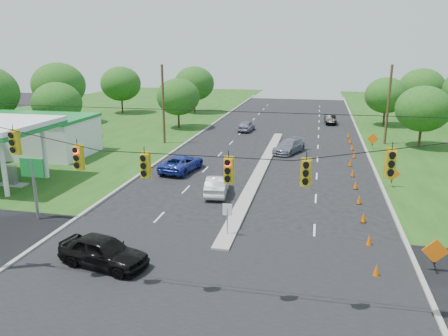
% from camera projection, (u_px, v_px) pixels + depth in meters
% --- Properties ---
extents(ground, '(160.00, 160.00, 0.00)m').
position_uv_depth(ground, '(200.00, 290.00, 20.02)').
color(ground, black).
rests_on(ground, ground).
extents(cross_street, '(160.00, 14.00, 0.02)m').
position_uv_depth(cross_street, '(200.00, 290.00, 20.02)').
color(cross_street, black).
rests_on(cross_street, ground).
extents(curb_left, '(0.25, 110.00, 0.16)m').
position_uv_depth(curb_left, '(184.00, 144.00, 50.36)').
color(curb_left, gray).
rests_on(curb_left, ground).
extents(curb_right, '(0.25, 110.00, 0.16)m').
position_uv_depth(curb_right, '(367.00, 153.00, 46.22)').
color(curb_right, gray).
rests_on(curb_right, ground).
extents(median, '(1.00, 34.00, 0.18)m').
position_uv_depth(median, '(261.00, 170.00, 39.81)').
color(median, gray).
rests_on(median, ground).
extents(median_sign, '(0.55, 0.06, 2.05)m').
position_uv_depth(median_sign, '(227.00, 213.00, 25.29)').
color(median_sign, gray).
rests_on(median_sign, ground).
extents(signal_span, '(25.60, 0.32, 9.00)m').
position_uv_depth(signal_span, '(191.00, 194.00, 17.77)').
color(signal_span, '#422D1C').
rests_on(signal_span, ground).
extents(utility_pole_far_left, '(0.28, 0.28, 9.00)m').
position_uv_depth(utility_pole_far_left, '(163.00, 105.00, 49.66)').
color(utility_pole_far_left, '#422D1C').
rests_on(utility_pole_far_left, ground).
extents(utility_pole_far_right, '(0.28, 0.28, 9.00)m').
position_uv_depth(utility_pole_far_right, '(388.00, 105.00, 49.25)').
color(utility_pole_far_right, '#422D1C').
rests_on(utility_pole_far_right, ground).
extents(gas_station, '(18.40, 19.70, 5.20)m').
position_uv_depth(gas_station, '(24.00, 133.00, 43.26)').
color(gas_station, white).
rests_on(gas_station, ground).
extents(cone_0, '(0.32, 0.32, 0.70)m').
position_uv_depth(cone_0, '(376.00, 270.00, 21.11)').
color(cone_0, '#E05500').
rests_on(cone_0, ground).
extents(cone_1, '(0.32, 0.32, 0.70)m').
position_uv_depth(cone_1, '(369.00, 240.00, 24.41)').
color(cone_1, '#E05500').
rests_on(cone_1, ground).
extents(cone_2, '(0.32, 0.32, 0.70)m').
position_uv_depth(cone_2, '(364.00, 217.00, 27.71)').
color(cone_2, '#E05500').
rests_on(cone_2, ground).
extents(cone_3, '(0.32, 0.32, 0.70)m').
position_uv_depth(cone_3, '(359.00, 199.00, 31.01)').
color(cone_3, '#E05500').
rests_on(cone_3, ground).
extents(cone_4, '(0.32, 0.32, 0.70)m').
position_uv_depth(cone_4, '(356.00, 185.00, 34.30)').
color(cone_4, '#E05500').
rests_on(cone_4, ground).
extents(cone_5, '(0.32, 0.32, 0.70)m').
position_uv_depth(cone_5, '(353.00, 173.00, 37.60)').
color(cone_5, '#E05500').
rests_on(cone_5, ground).
extents(cone_6, '(0.32, 0.32, 0.70)m').
position_uv_depth(cone_6, '(350.00, 163.00, 40.90)').
color(cone_6, '#E05500').
rests_on(cone_6, ground).
extents(cone_7, '(0.32, 0.32, 0.70)m').
position_uv_depth(cone_7, '(354.00, 155.00, 44.08)').
color(cone_7, '#E05500').
rests_on(cone_7, ground).
extents(cone_8, '(0.32, 0.32, 0.70)m').
position_uv_depth(cone_8, '(352.00, 147.00, 47.37)').
color(cone_8, '#E05500').
rests_on(cone_8, ground).
extents(cone_9, '(0.32, 0.32, 0.70)m').
position_uv_depth(cone_9, '(350.00, 141.00, 50.67)').
color(cone_9, '#E05500').
rests_on(cone_9, ground).
extents(cone_10, '(0.32, 0.32, 0.70)m').
position_uv_depth(cone_10, '(348.00, 135.00, 53.97)').
color(cone_10, '#E05500').
rests_on(cone_10, ground).
extents(work_sign_0, '(1.27, 0.58, 1.37)m').
position_uv_depth(work_sign_0, '(435.00, 252.00, 21.29)').
color(work_sign_0, black).
rests_on(work_sign_0, ground).
extents(work_sign_1, '(1.27, 0.58, 1.37)m').
position_uv_depth(work_sign_1, '(392.00, 174.00, 34.48)').
color(work_sign_1, black).
rests_on(work_sign_1, ground).
extents(work_sign_2, '(1.27, 0.58, 1.37)m').
position_uv_depth(work_sign_2, '(373.00, 139.00, 47.67)').
color(work_sign_2, black).
rests_on(work_sign_2, ground).
extents(tree_2, '(5.88, 5.88, 6.86)m').
position_uv_depth(tree_2, '(57.00, 103.00, 52.47)').
color(tree_2, black).
rests_on(tree_2, ground).
extents(tree_3, '(7.56, 7.56, 8.82)m').
position_uv_depth(tree_3, '(59.00, 85.00, 62.79)').
color(tree_3, black).
rests_on(tree_3, ground).
extents(tree_4, '(6.72, 6.72, 7.84)m').
position_uv_depth(tree_4, '(121.00, 84.00, 73.44)').
color(tree_4, black).
rests_on(tree_4, ground).
extents(tree_5, '(5.88, 5.88, 6.86)m').
position_uv_depth(tree_5, '(178.00, 97.00, 59.43)').
color(tree_5, black).
rests_on(tree_5, ground).
extents(tree_6, '(6.72, 6.72, 7.84)m').
position_uv_depth(tree_6, '(194.00, 84.00, 73.81)').
color(tree_6, black).
rests_on(tree_6, ground).
extents(tree_9, '(5.88, 5.88, 6.86)m').
position_uv_depth(tree_9, '(423.00, 109.00, 47.63)').
color(tree_9, black).
rests_on(tree_9, ground).
extents(tree_11, '(6.72, 6.72, 7.84)m').
position_uv_depth(tree_11, '(422.00, 87.00, 66.44)').
color(tree_11, black).
rests_on(tree_11, ground).
extents(tree_12, '(5.88, 5.88, 6.86)m').
position_uv_depth(tree_12, '(386.00, 95.00, 61.23)').
color(tree_12, black).
rests_on(tree_12, ground).
extents(black_sedan, '(5.06, 2.87, 1.62)m').
position_uv_depth(black_sedan, '(103.00, 252.00, 21.99)').
color(black_sedan, black).
rests_on(black_sedan, ground).
extents(white_sedan, '(2.00, 4.50, 1.43)m').
position_uv_depth(white_sedan, '(217.00, 185.00, 33.03)').
color(white_sedan, silver).
rests_on(white_sedan, ground).
extents(blue_pickup, '(3.23, 5.67, 1.49)m').
position_uv_depth(blue_pickup, '(182.00, 163.00, 39.20)').
color(blue_pickup, navy).
rests_on(blue_pickup, ground).
extents(silver_car_far, '(3.71, 5.26, 1.41)m').
position_uv_depth(silver_car_far, '(289.00, 146.00, 46.04)').
color(silver_car_far, slate).
rests_on(silver_car_far, ground).
extents(silver_car_oncoming, '(2.04, 4.25, 1.40)m').
position_uv_depth(silver_car_oncoming, '(246.00, 126.00, 58.25)').
color(silver_car_oncoming, slate).
rests_on(silver_car_oncoming, ground).
extents(dark_car_receding, '(1.78, 4.30, 1.38)m').
position_uv_depth(dark_car_receding, '(330.00, 119.00, 63.92)').
color(dark_car_receding, black).
rests_on(dark_car_receding, ground).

